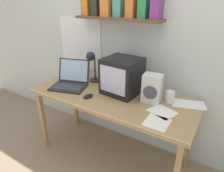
{
  "coord_description": "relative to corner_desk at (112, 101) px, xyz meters",
  "views": [
    {
      "loc": [
        0.91,
        -1.48,
        1.65
      ],
      "look_at": [
        0.0,
        0.0,
        0.86
      ],
      "focal_mm": 32.0,
      "sensor_mm": 36.0,
      "label": 1
    }
  ],
  "objects": [
    {
      "name": "computer_mouse",
      "position": [
        -0.17,
        -0.16,
        0.08
      ],
      "size": [
        0.09,
        0.12,
        0.03
      ],
      "rotation": [
        0.0,
        0.0,
        -0.28
      ],
      "color": "black",
      "rests_on": "corner_desk"
    },
    {
      "name": "space_heater",
      "position": [
        0.37,
        0.08,
        0.2
      ],
      "size": [
        0.18,
        0.14,
        0.26
      ],
      "rotation": [
        0.0,
        0.0,
        0.1
      ],
      "color": "silver",
      "rests_on": "corner_desk"
    },
    {
      "name": "back_wall",
      "position": [
        -0.01,
        0.41,
        0.61
      ],
      "size": [
        5.6,
        0.24,
        2.6
      ],
      "color": "silver",
      "rests_on": "ground_plane"
    },
    {
      "name": "crt_monitor",
      "position": [
        0.05,
        0.11,
        0.24
      ],
      "size": [
        0.36,
        0.35,
        0.35
      ],
      "rotation": [
        0.0,
        0.0,
        -0.07
      ],
      "color": "black",
      "rests_on": "corner_desk"
    },
    {
      "name": "loose_paper_near_monitor",
      "position": [
        0.52,
        -0.04,
        0.07
      ],
      "size": [
        0.25,
        0.23,
        0.0
      ],
      "rotation": [
        0.0,
        0.0,
        -0.34
      ],
      "color": "white",
      "rests_on": "corner_desk"
    },
    {
      "name": "juice_glass",
      "position": [
        0.52,
        0.16,
        0.12
      ],
      "size": [
        0.08,
        0.08,
        0.11
      ],
      "color": "white",
      "rests_on": "corner_desk"
    },
    {
      "name": "laptop",
      "position": [
        -0.5,
        -0.03,
        0.13
      ],
      "size": [
        0.43,
        0.42,
        0.26
      ],
      "rotation": [
        0.0,
        0.0,
        0.3
      ],
      "color": "#232326",
      "rests_on": "corner_desk"
    },
    {
      "name": "desk_lamp",
      "position": [
        -0.36,
        0.17,
        0.31
      ],
      "size": [
        0.13,
        0.17,
        0.35
      ],
      "rotation": [
        0.0,
        0.0,
        -0.16
      ],
      "color": "#232326",
      "rests_on": "corner_desk"
    },
    {
      "name": "corner_desk",
      "position": [
        0.0,
        0.0,
        0.0
      ],
      "size": [
        1.63,
        0.67,
        0.76
      ],
      "color": "#AB8551",
      "rests_on": "ground_plane"
    },
    {
      "name": "ground_plane",
      "position": [
        0.0,
        0.0,
        -0.69
      ],
      "size": [
        12.0,
        12.0,
        0.0
      ],
      "primitive_type": "plane",
      "color": "#967C60"
    },
    {
      "name": "loose_paper_near_laptop",
      "position": [
        0.68,
        0.21,
        0.07
      ],
      "size": [
        0.32,
        0.24,
        0.0
      ],
      "rotation": [
        0.0,
        0.0,
        0.3
      ],
      "color": "white",
      "rests_on": "corner_desk"
    },
    {
      "name": "open_notebook",
      "position": [
        0.54,
        -0.21,
        0.07
      ],
      "size": [
        0.18,
        0.19,
        0.0
      ],
      "rotation": [
        0.0,
        0.0,
        -0.01
      ],
      "color": "white",
      "rests_on": "corner_desk"
    }
  ]
}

